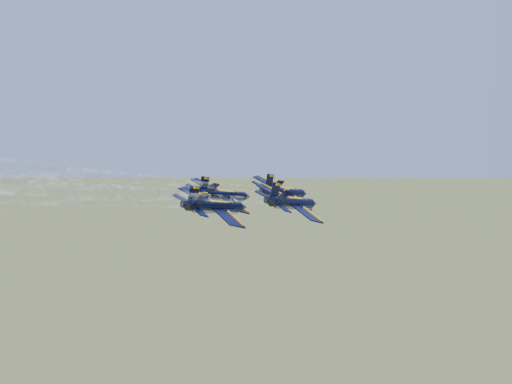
% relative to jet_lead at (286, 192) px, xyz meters
% --- Properties ---
extents(jet_lead, '(12.88, 19.09, 6.60)m').
position_rel_jet_lead_xyz_m(jet_lead, '(0.00, 0.00, 0.00)').
color(jet_lead, black).
extents(jet_left, '(12.88, 19.09, 6.60)m').
position_rel_jet_lead_xyz_m(jet_left, '(-11.26, -7.07, 0.00)').
color(jet_left, black).
extents(jet_right, '(12.88, 19.09, 6.60)m').
position_rel_jet_lead_xyz_m(jet_right, '(3.71, -13.49, 0.00)').
color(jet_right, black).
extents(jet_slot, '(12.88, 19.09, 6.60)m').
position_rel_jet_lead_xyz_m(jet_slot, '(-8.82, -20.61, 0.00)').
color(jet_slot, black).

